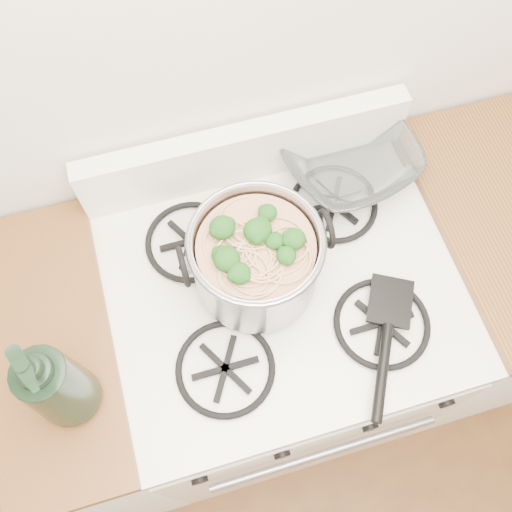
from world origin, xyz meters
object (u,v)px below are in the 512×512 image
(stock_pot, at_px, (256,259))
(gas_range, at_px, (276,345))
(bottle, at_px, (50,382))
(glass_bowl, at_px, (347,161))
(spatula, at_px, (391,300))

(stock_pot, bearing_deg, gas_range, -25.60)
(stock_pot, distance_m, bottle, 0.44)
(bottle, bearing_deg, glass_bowl, 6.20)
(spatula, height_order, bottle, bottle)
(gas_range, height_order, spatula, spatula)
(stock_pot, distance_m, glass_bowl, 0.36)
(gas_range, height_order, glass_bowl, glass_bowl)
(stock_pot, bearing_deg, bottle, -160.05)
(glass_bowl, bearing_deg, bottle, -152.40)
(spatula, distance_m, bottle, 0.68)
(bottle, bearing_deg, spatula, -20.18)
(glass_bowl, distance_m, bottle, 0.80)
(spatula, relative_size, glass_bowl, 2.56)
(gas_range, bearing_deg, stock_pot, 154.40)
(gas_range, distance_m, stock_pot, 0.58)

